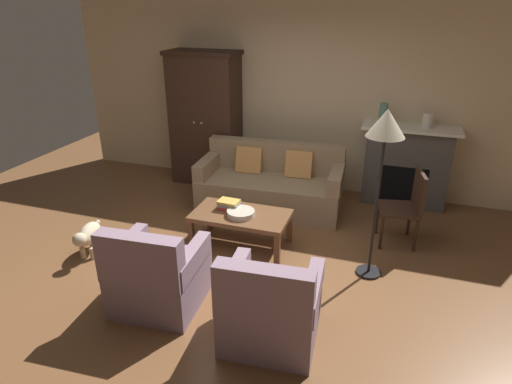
{
  "coord_description": "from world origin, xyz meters",
  "views": [
    {
      "loc": [
        1.39,
        -3.72,
        2.66
      ],
      "look_at": [
        -0.13,
        0.82,
        0.55
      ],
      "focal_mm": 30.85,
      "sensor_mm": 36.0,
      "label": 1
    }
  ],
  "objects_px": {
    "book_stack": "(229,205)",
    "mantel_vase_cream": "(427,120)",
    "dog": "(89,235)",
    "coffee_table": "(241,218)",
    "mantel_vase_jade": "(383,114)",
    "fireplace": "(406,165)",
    "floor_lamp": "(385,134)",
    "side_chair_wooden": "(407,203)",
    "couch": "(271,185)",
    "armchair_near_right": "(270,309)",
    "fruit_bowl": "(241,213)",
    "armchair_near_left": "(157,276)",
    "armoire": "(206,119)"
  },
  "relations": [
    {
      "from": "fruit_bowl",
      "to": "book_stack",
      "type": "bearing_deg",
      "value": 147.41
    },
    {
      "from": "coffee_table",
      "to": "side_chair_wooden",
      "type": "bearing_deg",
      "value": 20.78
    },
    {
      "from": "armchair_near_right",
      "to": "dog",
      "type": "xyz_separation_m",
      "value": [
        -2.31,
        0.66,
        -0.07
      ]
    },
    {
      "from": "mantel_vase_jade",
      "to": "mantel_vase_cream",
      "type": "xyz_separation_m",
      "value": [
        0.56,
        0.0,
        -0.04
      ]
    },
    {
      "from": "fireplace",
      "to": "floor_lamp",
      "type": "relative_size",
      "value": 0.72
    },
    {
      "from": "book_stack",
      "to": "mantel_vase_cream",
      "type": "height_order",
      "value": "mantel_vase_cream"
    },
    {
      "from": "mantel_vase_cream",
      "to": "dog",
      "type": "xyz_separation_m",
      "value": [
        -3.47,
        -2.54,
        -0.97
      ]
    },
    {
      "from": "couch",
      "to": "armchair_near_right",
      "type": "relative_size",
      "value": 2.23
    },
    {
      "from": "coffee_table",
      "to": "mantel_vase_jade",
      "type": "height_order",
      "value": "mantel_vase_jade"
    },
    {
      "from": "side_chair_wooden",
      "to": "dog",
      "type": "relative_size",
      "value": 1.61
    },
    {
      "from": "mantel_vase_cream",
      "to": "armchair_near_right",
      "type": "height_order",
      "value": "mantel_vase_cream"
    },
    {
      "from": "couch",
      "to": "mantel_vase_jade",
      "type": "bearing_deg",
      "value": 27.11
    },
    {
      "from": "couch",
      "to": "fruit_bowl",
      "type": "height_order",
      "value": "couch"
    },
    {
      "from": "mantel_vase_cream",
      "to": "floor_lamp",
      "type": "bearing_deg",
      "value": -103.23
    },
    {
      "from": "mantel_vase_jade",
      "to": "fireplace",
      "type": "bearing_deg",
      "value": 2.7
    },
    {
      "from": "armchair_near_left",
      "to": "book_stack",
      "type": "bearing_deg",
      "value": 82.02
    },
    {
      "from": "dog",
      "to": "coffee_table",
      "type": "bearing_deg",
      "value": 25.11
    },
    {
      "from": "fireplace",
      "to": "dog",
      "type": "distance_m",
      "value": 4.17
    },
    {
      "from": "armoire",
      "to": "mantel_vase_cream",
      "type": "distance_m",
      "value": 3.14
    },
    {
      "from": "armoire",
      "to": "dog",
      "type": "xyz_separation_m",
      "value": [
        -0.34,
        -2.48,
        -0.75
      ]
    },
    {
      "from": "mantel_vase_cream",
      "to": "side_chair_wooden",
      "type": "xyz_separation_m",
      "value": [
        -0.14,
        -1.13,
        -0.7
      ]
    },
    {
      "from": "book_stack",
      "to": "side_chair_wooden",
      "type": "distance_m",
      "value": 2.04
    },
    {
      "from": "armoire",
      "to": "mantel_vase_jade",
      "type": "relative_size",
      "value": 7.16
    },
    {
      "from": "mantel_vase_cream",
      "to": "armchair_near_right",
      "type": "relative_size",
      "value": 0.22
    },
    {
      "from": "fireplace",
      "to": "mantel_vase_cream",
      "type": "bearing_deg",
      "value": -5.69
    },
    {
      "from": "coffee_table",
      "to": "book_stack",
      "type": "distance_m",
      "value": 0.21
    },
    {
      "from": "book_stack",
      "to": "armchair_near_left",
      "type": "height_order",
      "value": "armchair_near_left"
    },
    {
      "from": "couch",
      "to": "book_stack",
      "type": "height_order",
      "value": "couch"
    },
    {
      "from": "armchair_near_right",
      "to": "mantel_vase_jade",
      "type": "bearing_deg",
      "value": 79.47
    },
    {
      "from": "dog",
      "to": "fireplace",
      "type": "bearing_deg",
      "value": 37.83
    },
    {
      "from": "armoire",
      "to": "mantel_vase_jade",
      "type": "height_order",
      "value": "armoire"
    },
    {
      "from": "coffee_table",
      "to": "fruit_bowl",
      "type": "bearing_deg",
      "value": -68.96
    },
    {
      "from": "side_chair_wooden",
      "to": "dog",
      "type": "height_order",
      "value": "side_chair_wooden"
    },
    {
      "from": "mantel_vase_cream",
      "to": "fruit_bowl",
      "type": "bearing_deg",
      "value": -135.66
    },
    {
      "from": "armoire",
      "to": "book_stack",
      "type": "bearing_deg",
      "value": -58.29
    },
    {
      "from": "side_chair_wooden",
      "to": "fireplace",
      "type": "bearing_deg",
      "value": 92.03
    },
    {
      "from": "mantel_vase_jade",
      "to": "armchair_near_left",
      "type": "bearing_deg",
      "value": -119.19
    },
    {
      "from": "mantel_vase_jade",
      "to": "armchair_near_right",
      "type": "relative_size",
      "value": 0.32
    },
    {
      "from": "armoire",
      "to": "coffee_table",
      "type": "bearing_deg",
      "value": -55.43
    },
    {
      "from": "fruit_bowl",
      "to": "floor_lamp",
      "type": "xyz_separation_m",
      "value": [
        1.45,
        -0.06,
        1.07
      ]
    },
    {
      "from": "couch",
      "to": "armchair_near_left",
      "type": "relative_size",
      "value": 2.23
    },
    {
      "from": "book_stack",
      "to": "armchair_near_left",
      "type": "bearing_deg",
      "value": -97.98
    },
    {
      "from": "mantel_vase_jade",
      "to": "mantel_vase_cream",
      "type": "relative_size",
      "value": 1.46
    },
    {
      "from": "couch",
      "to": "mantel_vase_jade",
      "type": "height_order",
      "value": "mantel_vase_jade"
    },
    {
      "from": "armoire",
      "to": "mantel_vase_cream",
      "type": "height_order",
      "value": "armoire"
    },
    {
      "from": "armchair_near_left",
      "to": "floor_lamp",
      "type": "relative_size",
      "value": 0.5
    },
    {
      "from": "floor_lamp",
      "to": "dog",
      "type": "distance_m",
      "value": 3.33
    },
    {
      "from": "armoire",
      "to": "armchair_near_left",
      "type": "height_order",
      "value": "armoire"
    },
    {
      "from": "couch",
      "to": "fruit_bowl",
      "type": "bearing_deg",
      "value": -90.18
    },
    {
      "from": "couch",
      "to": "mantel_vase_jade",
      "type": "distance_m",
      "value": 1.78
    }
  ]
}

